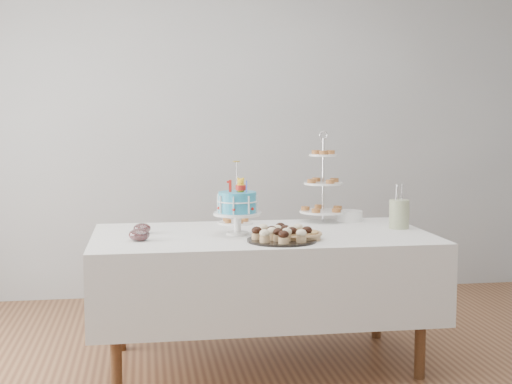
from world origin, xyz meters
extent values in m
plane|color=brown|center=(0.00, 0.00, 0.00)|extent=(5.00, 5.00, 0.00)
cube|color=#9B9DA0|center=(0.00, 2.00, 1.35)|extent=(5.00, 0.04, 2.70)
cube|color=#9B9DA0|center=(0.00, -2.00, 1.35)|extent=(5.00, 0.04, 2.70)
cube|color=silver|center=(0.00, 0.30, 0.55)|extent=(1.92, 1.02, 0.45)
cylinder|color=brown|center=(-0.82, -0.07, 0.34)|extent=(0.06, 0.06, 0.67)
cylinder|color=brown|center=(0.82, -0.07, 0.34)|extent=(0.06, 0.06, 0.67)
cylinder|color=brown|center=(-0.82, 0.67, 0.34)|extent=(0.06, 0.06, 0.67)
cylinder|color=brown|center=(0.82, 0.67, 0.34)|extent=(0.06, 0.06, 0.67)
cylinder|color=#2EA0C9|center=(-0.15, 0.27, 0.96)|extent=(0.21, 0.21, 0.12)
torus|color=white|center=(-0.15, 0.27, 0.96)|extent=(0.23, 0.23, 0.01)
cube|color=red|center=(-0.19, 0.27, 1.05)|extent=(0.02, 0.02, 0.07)
cylinder|color=blue|center=(-0.10, 0.22, 1.05)|extent=(0.01, 0.01, 0.07)
cylinder|color=silver|center=(-0.15, 0.30, 1.10)|extent=(0.00, 0.00, 0.16)
cylinder|color=yellow|center=(-0.15, 0.30, 1.18)|extent=(0.04, 0.04, 0.01)
cylinder|color=black|center=(0.06, 0.02, 0.78)|extent=(0.37, 0.37, 0.01)
ellipsoid|color=black|center=(-0.01, 0.02, 0.83)|extent=(0.06, 0.06, 0.04)
ellipsoid|color=beige|center=(0.13, 0.02, 0.83)|extent=(0.06, 0.06, 0.04)
cylinder|color=tan|center=(0.15, 0.07, 0.79)|extent=(0.26, 0.26, 0.03)
cylinder|color=tan|center=(0.15, 0.07, 0.81)|extent=(0.23, 0.23, 0.02)
torus|color=tan|center=(0.15, 0.07, 0.80)|extent=(0.28, 0.28, 0.02)
cylinder|color=silver|center=(0.46, 0.70, 1.03)|extent=(0.01, 0.01, 0.53)
cylinder|color=white|center=(0.46, 0.70, 0.83)|extent=(0.30, 0.30, 0.01)
cylinder|color=white|center=(0.46, 0.70, 1.01)|extent=(0.24, 0.24, 0.01)
cylinder|color=white|center=(0.46, 0.70, 1.19)|extent=(0.18, 0.18, 0.01)
torus|color=silver|center=(0.46, 0.70, 1.32)|extent=(0.06, 0.01, 0.06)
cylinder|color=white|center=(0.64, 0.70, 0.80)|extent=(0.17, 0.17, 0.07)
cylinder|color=white|center=(-0.10, 0.70, 0.78)|extent=(0.22, 0.22, 0.01)
ellipsoid|color=silver|center=(-0.69, 0.16, 0.80)|extent=(0.11, 0.11, 0.07)
cylinder|color=#530709|center=(-0.69, 0.16, 0.80)|extent=(0.08, 0.08, 0.03)
ellipsoid|color=silver|center=(-0.68, 0.40, 0.80)|extent=(0.10, 0.10, 0.06)
cylinder|color=#530709|center=(-0.68, 0.40, 0.79)|extent=(0.07, 0.07, 0.03)
cylinder|color=beige|center=(0.84, 0.35, 0.86)|extent=(0.12, 0.12, 0.17)
cylinder|color=beige|center=(0.90, 0.35, 0.87)|extent=(0.01, 0.01, 0.09)
camera|label=1|loc=(-0.66, -3.68, 1.43)|focal=50.00mm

